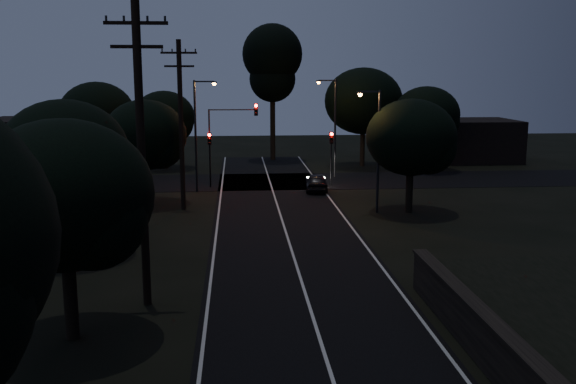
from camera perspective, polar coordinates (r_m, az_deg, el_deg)
road_surface at (r=40.25m, az=-0.82°, el=-1.63°), size 60.00×70.00×0.03m
utility_pole_mid at (r=23.55m, az=-12.92°, el=3.54°), size 2.20×0.30×11.00m
utility_pole_far at (r=40.39m, az=-9.50°, el=6.12°), size 2.20×0.30×10.50m
tree_left_b at (r=21.05m, az=-18.84°, el=-0.62°), size 5.62×5.62×7.15m
tree_left_c at (r=31.22m, az=-18.89°, el=3.06°), size 5.81×5.81×7.34m
tree_left_d at (r=42.61m, az=-12.35°, el=4.81°), size 5.38×5.38×6.83m
tree_far_nw at (r=58.49m, az=-10.78°, el=6.44°), size 5.49×5.49×6.96m
tree_far_w at (r=55.27m, az=-16.40°, el=6.56°), size 6.12×6.12×7.81m
tree_far_ne at (r=59.25m, az=6.98°, el=7.88°), size 7.11×7.11×9.00m
tree_far_e at (r=57.65m, az=12.41°, el=6.60°), size 5.81×5.81×7.37m
tree_right_a at (r=39.73m, az=11.20°, el=4.61°), size 5.50×5.50×6.99m
tall_pine at (r=63.25m, az=-1.39°, el=11.45°), size 5.80×5.80×13.19m
building_left at (r=62.92m, az=-20.71°, el=4.12°), size 10.00×8.00×4.40m
building_right at (r=65.51m, az=15.63°, el=4.46°), size 9.00×7.00×4.00m
signal_left at (r=48.50m, az=-6.97°, el=3.76°), size 0.28×0.35×4.10m
signal_right at (r=48.99m, az=3.86°, el=3.88°), size 0.28×0.35×4.10m
signal_mast at (r=48.31m, az=-5.01°, el=5.56°), size 3.70×0.35×6.25m
streetlight_a at (r=46.38m, az=-8.00°, el=5.66°), size 1.66×0.26×8.00m
streetlight_b at (r=52.88m, az=4.01°, el=6.33°), size 1.66×0.26×8.00m
streetlight_c at (r=39.28m, az=7.82°, el=4.38°), size 1.46×0.26×7.50m
car at (r=46.83m, az=2.55°, el=0.89°), size 1.89×3.98×1.31m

